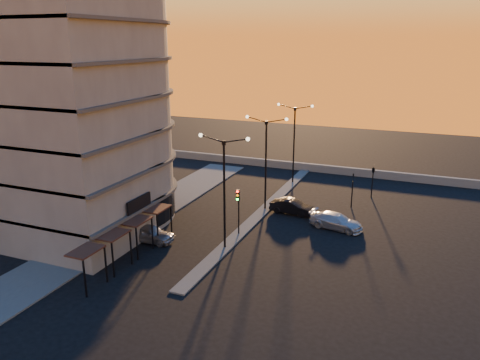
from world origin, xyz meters
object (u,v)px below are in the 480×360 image
object	(u,v)px
traffic_light_main	(238,204)
streetlamp_mid	(266,156)
car_sedan	(292,207)
car_hatchback	(149,233)
car_wagon	(336,221)

from	to	relation	value
traffic_light_main	streetlamp_mid	bearing A→B (deg)	90.00
streetlamp_mid	car_sedan	size ratio (longest dim) A/B	2.19
streetlamp_mid	traffic_light_main	distance (m)	7.62
car_hatchback	car_wagon	bearing A→B (deg)	-60.79
streetlamp_mid	car_wagon	xyz separation A→B (m)	(7.68, -2.28, -4.88)
streetlamp_mid	car_wagon	world-z (taller)	streetlamp_mid
car_wagon	car_hatchback	bearing A→B (deg)	132.47
traffic_light_main	car_hatchback	distance (m)	7.99
streetlamp_mid	car_hatchback	distance (m)	13.86
streetlamp_mid	car_sedan	distance (m)	5.65
traffic_light_main	car_sedan	world-z (taller)	traffic_light_main
traffic_light_main	car_hatchback	xyz separation A→B (m)	(-6.50, -4.11, -2.15)
streetlamp_mid	car_hatchback	xyz separation A→B (m)	(-6.50, -11.24, -4.85)
streetlamp_mid	traffic_light_main	bearing A→B (deg)	-90.00
traffic_light_main	car_wagon	bearing A→B (deg)	32.25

